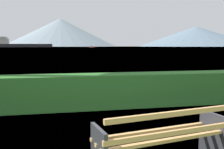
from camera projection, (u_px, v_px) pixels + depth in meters
The scene contains 6 objects.
water_surface at pixel (61, 47), 305.04m from camera, with size 620.00×620.00×0.00m, color slate.
park_bench at pixel (163, 138), 3.40m from camera, with size 1.95×0.90×0.87m.
hedge_row at pixel (110, 90), 6.93m from camera, with size 11.58×0.81×0.90m, color #2D6B28.
cargo_ship_large at pixel (18, 44), 294.68m from camera, with size 68.24×12.61×12.05m.
fishing_boat_near at pixel (91, 47), 219.62m from camera, with size 4.55×2.28×1.67m.
distant_hills at pixel (42, 31), 540.79m from camera, with size 863.20×327.21×79.86m.
Camera 1 is at (-1.32, -3.14, 1.67)m, focal length 40.46 mm.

